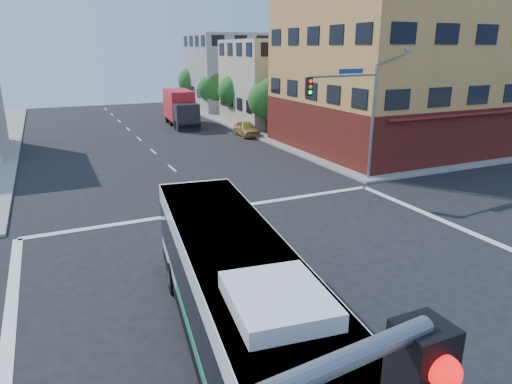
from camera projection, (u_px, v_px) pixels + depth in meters
name	position (u px, v px, depth m)	size (l,w,h in m)	color
ground	(312.00, 293.00, 15.88)	(120.00, 120.00, 0.00)	black
sidewalk_ne	(401.00, 112.00, 60.10)	(50.00, 50.00, 0.15)	gray
corner_building_ne	(404.00, 76.00, 38.06)	(18.10, 15.44, 14.00)	#CC8E49
building_east_near	(285.00, 82.00, 50.71)	(12.06, 10.06, 9.00)	#C4B596
building_east_far	(237.00, 72.00, 62.69)	(12.06, 10.06, 10.00)	#A3A39D
signal_mast_ne	(353.00, 103.00, 27.19)	(7.91, 1.13, 8.07)	slate
street_tree_a	(268.00, 98.00, 43.72)	(3.60, 3.60, 5.53)	#3C2515
street_tree_b	(236.00, 89.00, 50.60)	(3.80, 3.80, 5.79)	#3C2515
street_tree_c	(212.00, 87.00, 57.62)	(3.40, 3.40, 5.29)	#3C2515
street_tree_d	(193.00, 79.00, 64.43)	(4.00, 4.00, 6.03)	#3C2515
transit_bus	(237.00, 298.00, 12.14)	(4.18, 12.64, 3.67)	black
box_truck	(181.00, 109.00, 49.59)	(3.06, 8.46, 3.74)	black
parked_car	(246.00, 129.00, 44.04)	(1.64, 4.08, 1.39)	#B68F3E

